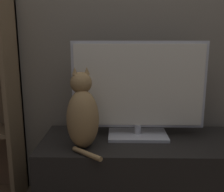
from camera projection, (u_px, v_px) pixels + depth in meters
name	position (u px, v px, depth m)	size (l,w,h in m)	color
wall_back	(145.00, 20.00, 1.87)	(4.80, 0.05, 2.60)	#756B5B
tv_stand	(146.00, 176.00, 1.78)	(1.39, 0.55, 0.52)	black
tv	(139.00, 91.00, 1.72)	(0.88, 0.24, 0.64)	#B7B7BC
cat	(83.00, 114.00, 1.56)	(0.24, 0.31, 0.49)	#997547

